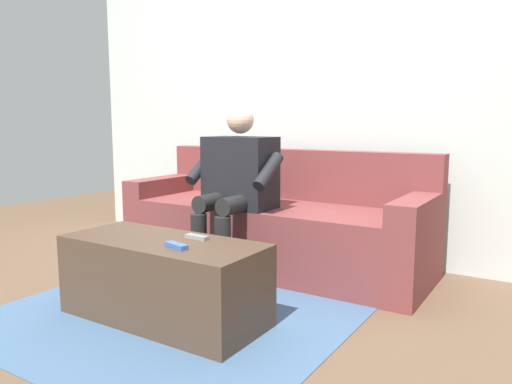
% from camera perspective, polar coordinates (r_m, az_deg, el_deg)
% --- Properties ---
extents(ground_plane, '(8.00, 8.00, 0.00)m').
position_cam_1_polar(ground_plane, '(2.91, -4.98, -11.91)').
color(ground_plane, brown).
extents(back_wall, '(4.28, 0.06, 2.61)m').
position_cam_1_polar(back_wall, '(3.77, 6.19, 12.77)').
color(back_wall, silver).
rests_on(back_wall, ground).
extents(couch, '(2.12, 0.75, 0.80)m').
position_cam_1_polar(couch, '(3.40, 2.22, -3.98)').
color(couch, brown).
rests_on(couch, ground).
extents(coffee_table, '(1.06, 0.45, 0.41)m').
position_cam_1_polar(coffee_table, '(2.54, -10.75, -10.05)').
color(coffee_table, '#4C3828').
rests_on(coffee_table, ground).
extents(person_solo_seated, '(0.59, 0.51, 1.10)m').
position_cam_1_polar(person_solo_seated, '(3.12, -2.38, 1.42)').
color(person_solo_seated, black).
rests_on(person_solo_seated, ground).
extents(remote_blue, '(0.14, 0.07, 0.02)m').
position_cam_1_polar(remote_blue, '(2.32, -9.30, -6.21)').
color(remote_blue, '#3860B7').
rests_on(remote_blue, coffee_table).
extents(remote_gray, '(0.13, 0.05, 0.02)m').
position_cam_1_polar(remote_gray, '(2.48, -6.92, -5.25)').
color(remote_gray, gray).
rests_on(remote_gray, coffee_table).
extents(floor_rug, '(1.76, 1.77, 0.01)m').
position_cam_1_polar(floor_rug, '(2.71, -8.49, -13.38)').
color(floor_rug, '#426084').
rests_on(floor_rug, ground).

